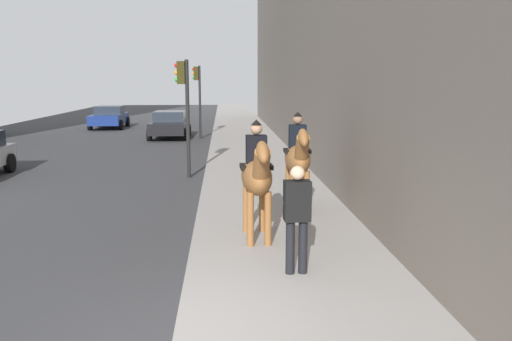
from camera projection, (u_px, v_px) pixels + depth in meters
name	position (u px, v px, depth m)	size (l,w,h in m)	color
sidewalk_slab	(321.00, 338.00, 6.19)	(120.00, 3.52, 0.12)	gray
mounted_horse_near	(257.00, 175.00, 9.61)	(2.15, 0.62, 2.26)	brown
mounted_horse_far	(298.00, 158.00, 11.64)	(2.15, 0.61, 2.27)	brown
pedestrian_greeting	(297.00, 212.00, 7.94)	(0.28, 0.41, 1.70)	black
car_near_lane	(109.00, 117.00, 33.61)	(4.35, 2.18, 1.44)	navy
car_mid_lane	(170.00, 124.00, 27.79)	(3.89, 2.09, 1.44)	black
traffic_light_near_curb	(184.00, 99.00, 16.23)	(0.20, 0.44, 3.72)	black
traffic_light_far_curb	(198.00, 90.00, 27.32)	(0.20, 0.44, 3.83)	black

